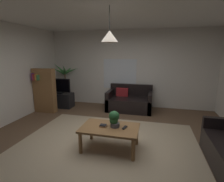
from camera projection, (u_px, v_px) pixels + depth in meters
The scene contains 16 objects.
floor at pixel (109, 142), 3.77m from camera, with size 5.71×5.50×0.02m, color brown.
rug at pixel (106, 146), 3.57m from camera, with size 3.71×3.03×0.01m, color tan.
wall_back at pixel (129, 69), 6.12m from camera, with size 5.83×0.06×2.65m, color silver.
ceiling at pixel (108, 9), 3.20m from camera, with size 5.71×5.50×0.02m, color white.
window_pane at pixel (120, 74), 6.21m from camera, with size 1.18×0.01×1.05m, color white.
couch_under_window at pixel (129, 102), 5.81m from camera, with size 1.45×0.88×0.82m.
coffee_table at pixel (110, 130), 3.40m from camera, with size 1.11×0.70×0.46m.
book_on_table_0 at pixel (103, 126), 3.40m from camera, with size 0.14×0.11×0.02m, color #99663F.
book_on_table_1 at pixel (103, 125), 3.40m from camera, with size 0.12×0.10×0.02m, color black.
remote_on_table_0 at pixel (125, 128), 3.33m from camera, with size 0.05×0.16×0.02m, color black.
potted_plant_on_table at pixel (114, 119), 3.36m from camera, with size 0.21×0.21×0.32m.
tv_stand at pixel (60, 100), 6.15m from camera, with size 0.90×0.44×0.50m, color black.
tv at pixel (59, 86), 6.02m from camera, with size 0.82×0.16×0.51m.
potted_palm_corner at pixel (65, 85), 6.56m from camera, with size 0.99×0.81×1.52m.
bookshelf_corner at pixel (44, 90), 5.53m from camera, with size 0.70×0.31×1.40m.
pendant_lamp at pixel (110, 36), 3.02m from camera, with size 0.31×0.31×0.61m.
Camera 1 is at (0.90, -3.33, 1.86)m, focal length 27.95 mm.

